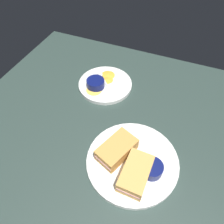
{
  "coord_description": "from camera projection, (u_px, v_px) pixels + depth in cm",
  "views": [
    {
      "loc": [
        -39.13,
        -19.78,
        64.33
      ],
      "look_at": [
        8.81,
        -0.09,
        3.0
      ],
      "focal_mm": 34.44,
      "sensor_mm": 36.0,
      "label": 1
    }
  ],
  "objects": [
    {
      "name": "ground_plane",
      "position": [
        103.0,
        137.0,
        0.78
      ],
      "size": [
        110.0,
        110.0,
        3.0
      ],
      "primitive_type": "cube",
      "color": "#283833"
    },
    {
      "name": "sandwich_half_near",
      "position": [
        117.0,
        149.0,
        0.69
      ],
      "size": [
        14.9,
        11.83,
        4.8
      ],
      "color": "#C68C42",
      "rests_on": "plate_sandwich_main"
    },
    {
      "name": "spoon_by_gravy_ramekin",
      "position": [
        101.0,
        76.0,
        0.95
      ],
      "size": [
        7.97,
        8.08,
        0.8
      ],
      "color": "silver",
      "rests_on": "plate_chips_companion"
    },
    {
      "name": "sandwich_half_far",
      "position": [
        136.0,
        173.0,
        0.64
      ],
      "size": [
        13.43,
        7.92,
        4.8
      ],
      "color": "tan",
      "rests_on": "plate_sandwich_main"
    },
    {
      "name": "ramekin_dark_sauce",
      "position": [
        152.0,
        168.0,
        0.65
      ],
      "size": [
        6.79,
        6.79,
        3.47
      ],
      "color": "#0C144C",
      "rests_on": "plate_sandwich_main"
    },
    {
      "name": "spoon_by_dark_ramekin",
      "position": [
        137.0,
        161.0,
        0.69
      ],
      "size": [
        4.3,
        9.86,
        0.8
      ],
      "color": "silver",
      "rests_on": "plate_sandwich_main"
    },
    {
      "name": "ramekin_light_gravy",
      "position": [
        96.0,
        83.0,
        0.9
      ],
      "size": [
        7.55,
        7.55,
        3.45
      ],
      "color": "#0C144C",
      "rests_on": "plate_chips_companion"
    },
    {
      "name": "plate_chips_companion",
      "position": [
        105.0,
        84.0,
        0.93
      ],
      "size": [
        22.98,
        22.98,
        1.6
      ],
      "primitive_type": "cylinder",
      "color": "silver",
      "rests_on": "ground_plane"
    },
    {
      "name": "plate_sandwich_main",
      "position": [
        132.0,
        161.0,
        0.7
      ],
      "size": [
        29.78,
        29.78,
        1.6
      ],
      "primitive_type": "cylinder",
      "color": "silver",
      "rests_on": "ground_plane"
    },
    {
      "name": "plantain_chip_scatter",
      "position": [
        102.0,
        82.0,
        0.93
      ],
      "size": [
        20.01,
        10.82,
        0.6
      ],
      "color": "gold",
      "rests_on": "plate_chips_companion"
    }
  ]
}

